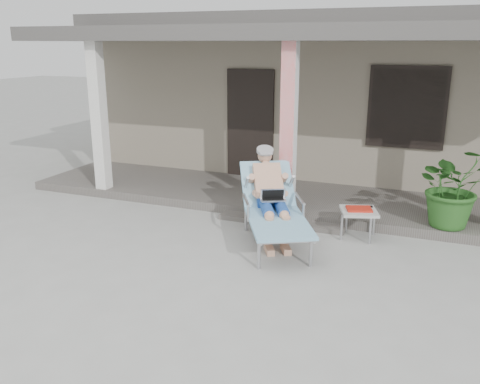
% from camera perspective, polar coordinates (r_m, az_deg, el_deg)
% --- Properties ---
extents(ground, '(60.00, 60.00, 0.00)m').
position_cam_1_polar(ground, '(6.37, -0.32, -8.97)').
color(ground, '#9E9E99').
rests_on(ground, ground).
extents(house, '(10.40, 5.40, 3.30)m').
position_cam_1_polar(house, '(12.08, 11.36, 11.05)').
color(house, gray).
rests_on(house, ground).
extents(porch_deck, '(10.00, 2.00, 0.15)m').
position_cam_1_polar(porch_deck, '(9.01, 6.74, -0.83)').
color(porch_deck, '#605B56').
rests_on(porch_deck, ground).
extents(porch_overhang, '(10.00, 2.30, 2.85)m').
position_cam_1_polar(porch_overhang, '(8.56, 7.28, 16.68)').
color(porch_overhang, silver).
rests_on(porch_overhang, porch_deck).
extents(porch_step, '(2.00, 0.30, 0.07)m').
position_cam_1_polar(porch_step, '(7.97, 4.61, -3.38)').
color(porch_step, '#605B56').
rests_on(porch_step, ground).
extents(lounger, '(1.58, 2.08, 1.32)m').
position_cam_1_polar(lounger, '(7.15, 3.67, 0.82)').
color(lounger, '#B7B7BC').
rests_on(lounger, ground).
extents(side_table, '(0.63, 0.63, 0.45)m').
position_cam_1_polar(side_table, '(7.51, 13.20, -2.26)').
color(side_table, '#B3B3AE').
rests_on(side_table, ground).
extents(potted_palm, '(1.37, 1.30, 1.20)m').
position_cam_1_polar(potted_palm, '(7.91, 22.92, 0.59)').
color(potted_palm, '#26591E').
rests_on(potted_palm, porch_deck).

